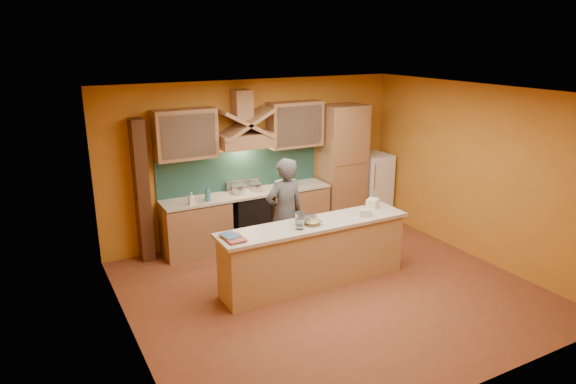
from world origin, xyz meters
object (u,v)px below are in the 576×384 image
fridge (373,186)px  person (285,214)px  kitchen_scale (311,220)px  stove (248,218)px  mixing_bowl (312,223)px

fridge → person: bearing=-155.4°
person → kitchen_scale: person is taller
stove → person: person is taller
stove → mixing_bowl: mixing_bowl is taller
person → mixing_bowl: (0.04, -0.75, 0.09)m
fridge → person: 2.88m
fridge → kitchen_scale: bearing=-143.3°
person → mixing_bowl: bearing=91.0°
mixing_bowl → kitchen_scale: bearing=74.2°
person → mixing_bowl: size_ratio=7.17×
kitchen_scale → mixing_bowl: 0.05m
kitchen_scale → fridge: bearing=29.9°
mixing_bowl → fridge: bearing=37.2°
kitchen_scale → mixing_bowl: bearing=-112.6°
fridge → kitchen_scale: 3.21m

